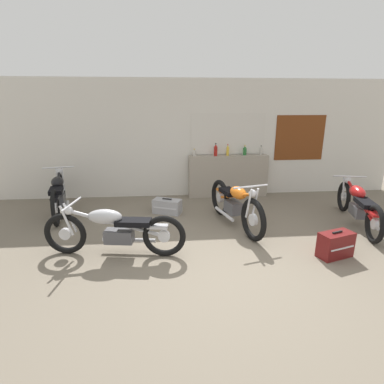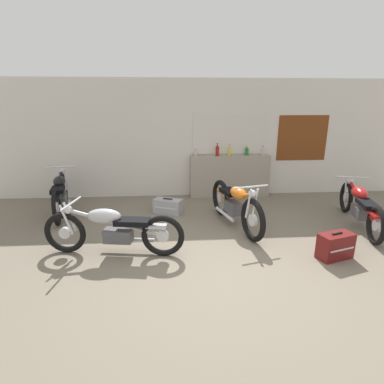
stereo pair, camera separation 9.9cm
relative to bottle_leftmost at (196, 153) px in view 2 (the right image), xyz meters
name	(u,v)px [view 2 (the right image)]	position (x,y,z in m)	size (l,w,h in m)	color
ground_plane	(222,272)	(0.07, -3.51, -1.09)	(24.00, 24.00, 0.00)	#706656
wall_back	(200,139)	(0.11, 0.16, 0.31)	(10.00, 0.07, 2.80)	silver
sill_counter	(230,176)	(0.83, -0.02, -0.58)	(1.94, 0.28, 1.02)	gray
bottle_leftmost	(196,153)	(0.00, 0.00, 0.00)	(0.08, 0.08, 0.17)	#B7B2A8
bottle_left_center	(217,150)	(0.51, -0.06, 0.06)	(0.08, 0.08, 0.30)	maroon
bottle_center	(229,151)	(0.81, -0.03, 0.05)	(0.06, 0.06, 0.27)	gold
bottle_right_center	(247,151)	(1.23, 0.00, 0.03)	(0.09, 0.09, 0.23)	#23662D
bottle_rightmost	(263,151)	(1.65, 0.03, 0.03)	(0.06, 0.06, 0.23)	#B7B2A8
motorcycle_orange	(235,204)	(0.57, -1.93, -0.66)	(0.75, 2.00, 0.92)	black
motorcycle_red	(360,205)	(2.90, -2.08, -0.69)	(0.77, 2.15, 0.82)	black
motorcycle_black	(60,193)	(-2.91, -0.99, -0.66)	(0.71, 1.99, 0.91)	black
motorcycle_silver	(113,229)	(-1.49, -2.88, -0.69)	(2.16, 0.64, 0.82)	black
hard_case_silver	(168,206)	(-0.68, -1.13, -0.95)	(0.64, 0.48, 0.32)	#9E9EA3
hard_case_darkred	(335,246)	(1.82, -3.24, -0.90)	(0.57, 0.39, 0.41)	maroon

